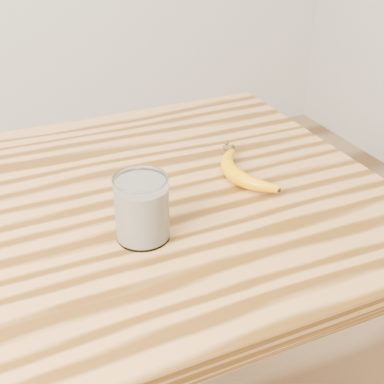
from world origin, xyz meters
name	(u,v)px	position (x,y,z in m)	size (l,w,h in m)	color
table	(70,271)	(0.00, 0.00, 0.77)	(1.20, 0.80, 0.90)	#B27A3F
smoothie_glass	(142,209)	(0.11, -0.13, 0.95)	(0.09, 0.09, 0.11)	white
banana	(233,174)	(0.33, -0.02, 0.92)	(0.09, 0.25, 0.03)	#E39500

